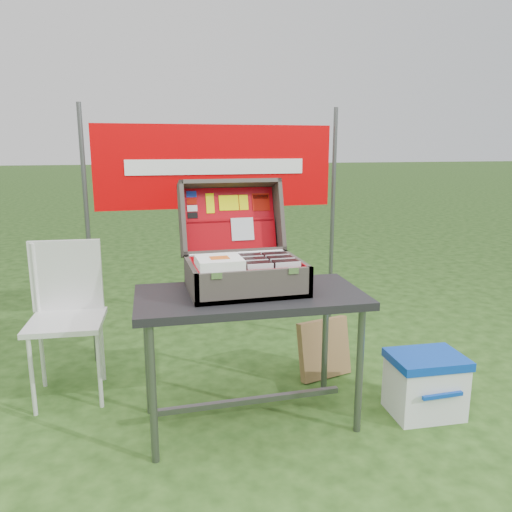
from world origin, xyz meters
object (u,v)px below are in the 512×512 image
object	(u,v)px
table	(250,359)
cooler	(425,384)
cardboard_box	(324,349)
chair	(66,324)
suitcase	(243,238)

from	to	relation	value
table	cooler	distance (m)	0.97
cardboard_box	chair	bearing A→B (deg)	162.22
table	chair	xyz separation A→B (m)	(-0.95, 0.53, 0.09)
table	cooler	bearing A→B (deg)	-6.88
table	cardboard_box	distance (m)	0.73
cardboard_box	table	bearing A→B (deg)	-158.19
cooler	cardboard_box	size ratio (longest dim) A/B	1.05
table	suitcase	xyz separation A→B (m)	(-0.01, 0.11, 0.62)
suitcase	cooler	xyz separation A→B (m)	(0.95, -0.26, -0.81)
table	chair	world-z (taller)	chair
suitcase	cooler	bearing A→B (deg)	-15.54
table	cardboard_box	xyz separation A→B (m)	(0.58, 0.41, -0.17)
table	suitcase	world-z (taller)	suitcase
cooler	chair	world-z (taller)	chair
suitcase	chair	bearing A→B (deg)	155.65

